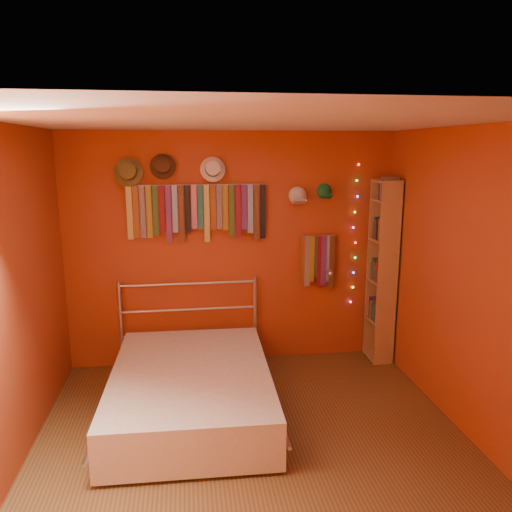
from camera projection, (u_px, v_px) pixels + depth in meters
name	position (u px, v px, depth m)	size (l,w,h in m)	color
ground	(255.00, 449.00, 3.93)	(3.50, 3.50, 0.00)	brown
back_wall	(232.00, 250.00, 5.36)	(3.50, 0.02, 2.50)	maroon
right_wall	(476.00, 288.00, 3.91)	(0.02, 3.50, 2.50)	maroon
left_wall	(3.00, 307.00, 3.42)	(0.02, 3.50, 2.50)	maroon
ceiling	(255.00, 121.00, 3.40)	(3.50, 3.50, 0.02)	white
tie_rack	(197.00, 209.00, 5.15)	(1.45, 0.03, 0.60)	silver
small_tie_rack	(318.00, 259.00, 5.45)	(0.40, 0.03, 0.59)	silver
fedora_olive	(128.00, 172.00, 4.94)	(0.29, 0.16, 0.28)	brown
fedora_brown	(163.00, 166.00, 4.98)	(0.26, 0.14, 0.26)	#402717
fedora_white	(213.00, 169.00, 5.06)	(0.26, 0.14, 0.25)	silver
cap_white	(297.00, 196.00, 5.28)	(0.19, 0.23, 0.19)	silver
cap_green	(324.00, 191.00, 5.31)	(0.17, 0.21, 0.17)	#186F31
fairy_lights	(355.00, 235.00, 5.48)	(0.06, 0.02, 1.55)	#FF3333
reading_lamp	(329.00, 273.00, 5.34)	(0.06, 0.27, 0.08)	silver
bookshelf	(386.00, 271.00, 5.42)	(0.25, 0.34, 2.00)	#A3774A
bed	(191.00, 389.00, 4.43)	(1.52, 2.03, 0.97)	silver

